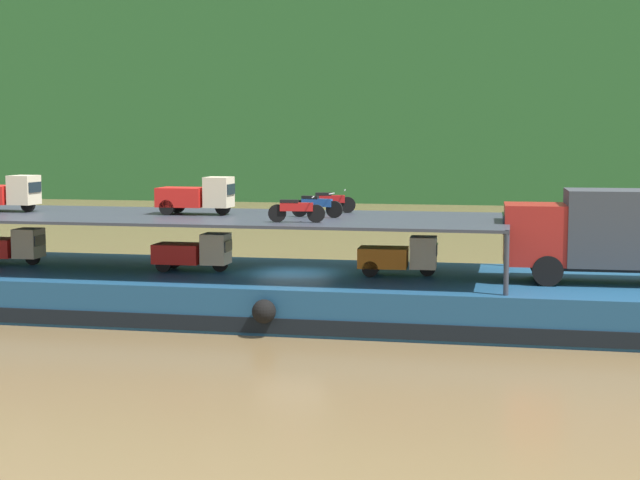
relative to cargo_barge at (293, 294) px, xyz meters
The scene contains 13 objects.
ground_plane 0.75m from the cargo_barge, 90.00° to the left, with size 400.00×400.00×0.00m, color brown.
hillside_far_bank 72.54m from the cargo_barge, 90.00° to the left, with size 122.19×31.35×32.11m.
cargo_barge is the anchor object (origin of this frame).
covered_lorry 11.24m from the cargo_barge, ahead, with size 7.90×2.47×3.10m.
cargo_rack 4.65m from the cargo_barge, behind, with size 22.71×6.91×2.00m.
mini_truck_lower_stern 11.22m from the cargo_barge, behind, with size 2.75×1.22×1.38m.
mini_truck_lower_aft 3.91m from the cargo_barge, behind, with size 2.74×1.21×1.38m.
mini_truck_lower_mid 4.05m from the cargo_barge, ahead, with size 2.78×1.27×1.38m.
mini_truck_upper_stern 11.84m from the cargo_barge, behind, with size 2.78×1.27×1.38m.
mini_truck_upper_mid 5.05m from the cargo_barge, behind, with size 2.76×1.23×1.38m.
motorcycle_upper_port 3.83m from the cargo_barge, 74.10° to the right, with size 1.90×0.55×0.87m.
motorcycle_upper_centre 3.29m from the cargo_barge, ahead, with size 1.90×0.55×0.87m.
motorcycle_upper_stbd 3.92m from the cargo_barge, 66.26° to the left, with size 1.89×0.55×0.87m.
Camera 1 is at (7.61, -32.57, 6.36)m, focal length 53.17 mm.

